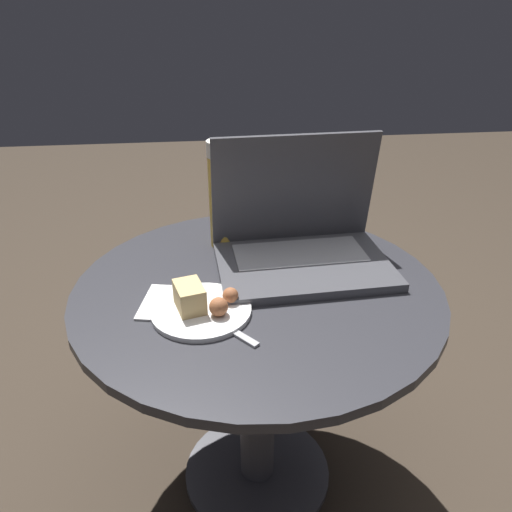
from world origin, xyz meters
The scene contains 7 objects.
ground_plane centered at (0.00, 0.00, 0.00)m, with size 6.00×6.00×0.00m, color #382D23.
table centered at (0.00, 0.00, 0.39)m, with size 0.68×0.68×0.52m.
napkin centered at (-0.13, -0.05, 0.52)m, with size 0.18×0.14×0.00m.
laptop centered at (0.09, 0.08, 0.57)m, with size 0.34×0.25×0.25m.
beer_glass centered at (-0.05, 0.18, 0.63)m, with size 0.06×0.06×0.23m.
snack_plate centered at (-0.11, -0.08, 0.53)m, with size 0.17×0.17×0.05m.
fork centered at (-0.08, -0.11, 0.52)m, with size 0.12×0.14×0.00m.
Camera 1 is at (-0.10, -0.79, 1.00)m, focal length 35.00 mm.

